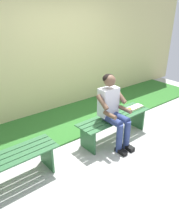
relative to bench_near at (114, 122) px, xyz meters
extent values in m
cube|color=#B2B2AD|center=(1.00, 1.00, -0.36)|extent=(10.00, 7.00, 0.04)
cube|color=#2D6B28|center=(1.00, -1.12, -0.32)|extent=(9.00, 1.51, 0.03)
cube|color=#D1C684|center=(0.50, -1.91, 1.14)|extent=(9.50, 0.24, 2.96)
cube|color=#2D6038|center=(0.01, -0.17, 0.11)|extent=(1.52, 0.14, 0.02)
cube|color=#2D6038|center=(0.00, -0.06, 0.11)|extent=(1.52, 0.14, 0.02)
cube|color=#2D6038|center=(0.00, 0.06, 0.11)|extent=(1.52, 0.14, 0.02)
cube|color=#2D6038|center=(-0.01, 0.17, 0.11)|extent=(1.52, 0.14, 0.02)
cube|color=#2D6038|center=(-0.64, -0.02, -0.12)|extent=(0.04, 0.38, 0.43)
cube|color=#2D6038|center=(0.64, 0.02, -0.12)|extent=(0.04, 0.38, 0.43)
cube|color=#2D6038|center=(2.01, -0.17, 0.11)|extent=(1.45, 0.14, 0.02)
cube|color=#2D6038|center=(2.00, -0.06, 0.11)|extent=(1.45, 0.14, 0.02)
cube|color=#2D6038|center=(2.00, 0.06, 0.11)|extent=(1.45, 0.14, 0.02)
cube|color=#2D6038|center=(2.00, 0.17, 0.11)|extent=(1.45, 0.14, 0.02)
cube|color=#2D6038|center=(1.40, -0.02, -0.12)|extent=(0.04, 0.38, 0.43)
cube|color=silver|center=(0.15, -0.02, 0.44)|extent=(0.34, 0.20, 0.50)
sphere|color=brown|center=(0.15, -0.01, 0.82)|extent=(0.20, 0.20, 0.20)
ellipsoid|color=black|center=(0.15, -0.04, 0.85)|extent=(0.20, 0.19, 0.15)
cylinder|color=navy|center=(0.06, 0.18, 0.19)|extent=(0.13, 0.40, 0.13)
cylinder|color=navy|center=(0.24, 0.18, 0.19)|extent=(0.13, 0.40, 0.13)
cylinder|color=navy|center=(0.06, 0.38, -0.08)|extent=(0.11, 0.11, 0.52)
cube|color=black|center=(0.06, 0.44, -0.30)|extent=(0.10, 0.22, 0.07)
cylinder|color=navy|center=(0.24, 0.38, -0.08)|extent=(0.11, 0.11, 0.52)
cube|color=black|center=(0.24, 0.44, -0.30)|extent=(0.10, 0.22, 0.07)
cylinder|color=brown|center=(-0.06, 0.06, 0.51)|extent=(0.08, 0.28, 0.23)
cylinder|color=brown|center=(-0.02, 0.22, 0.33)|extent=(0.07, 0.26, 0.07)
cylinder|color=brown|center=(0.36, 0.06, 0.51)|extent=(0.08, 0.28, 0.23)
cylinder|color=brown|center=(0.33, 0.22, 0.33)|extent=(0.07, 0.26, 0.07)
sphere|color=gold|center=(-0.36, 0.03, 0.16)|extent=(0.08, 0.08, 0.08)
cube|color=white|center=(-0.64, -0.02, 0.13)|extent=(0.20, 0.16, 0.02)
cube|color=white|center=(-0.44, -0.02, 0.13)|extent=(0.20, 0.16, 0.02)
cube|color=#BF8C1E|center=(-0.54, -0.02, 0.12)|extent=(0.42, 0.17, 0.01)
camera|label=1|loc=(2.54, 2.51, 1.93)|focal=35.04mm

